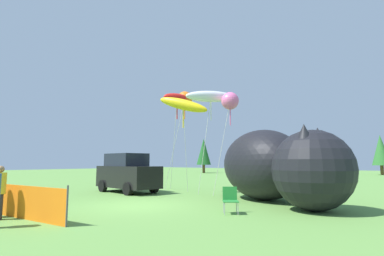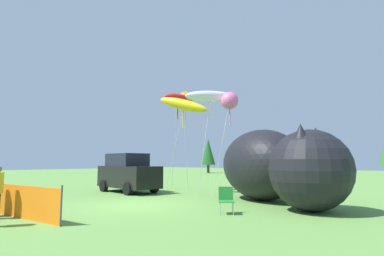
# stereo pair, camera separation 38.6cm
# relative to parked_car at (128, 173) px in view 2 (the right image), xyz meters

# --- Properties ---
(ground_plane) EXTENTS (120.00, 120.00, 0.00)m
(ground_plane) POSITION_rel_parked_car_xyz_m (4.51, -3.00, -1.09)
(ground_plane) COLOR #609342
(parked_car) EXTENTS (4.36, 2.20, 2.22)m
(parked_car) POSITION_rel_parked_car_xyz_m (0.00, 0.00, 0.00)
(parked_car) COLOR black
(parked_car) RESTS_ON ground
(folding_chair) EXTENTS (0.73, 0.73, 0.89)m
(folding_chair) POSITION_rel_parked_car_xyz_m (8.35, -2.13, -0.58)
(folding_chair) COLOR #267F33
(folding_chair) RESTS_ON ground
(inflatable_cat) EXTENTS (7.25, 5.89, 3.23)m
(inflatable_cat) POSITION_rel_parked_car_xyz_m (8.37, 1.40, 0.41)
(inflatable_cat) COLOR black
(inflatable_cat) RESTS_ON ground
(safety_fence) EXTENTS (6.28, 0.87, 1.11)m
(safety_fence) POSITION_rel_parked_car_xyz_m (3.02, -7.18, -0.58)
(safety_fence) COLOR orange
(safety_fence) RESTS_ON ground
(kite_orange_flower) EXTENTS (2.09, 0.96, 6.19)m
(kite_orange_flower) POSITION_rel_parked_car_xyz_m (1.69, 3.04, 4.60)
(kite_orange_flower) COLOR silver
(kite_orange_flower) RESTS_ON ground
(kite_yellow_hero) EXTENTS (2.96, 1.91, 5.63)m
(kite_yellow_hero) POSITION_rel_parked_car_xyz_m (3.07, 1.36, 3.82)
(kite_yellow_hero) COLOR silver
(kite_yellow_hero) RESTS_ON ground
(kite_red_lizard) EXTENTS (1.93, 2.03, 6.01)m
(kite_red_lizard) POSITION_rel_parked_car_xyz_m (1.71, 2.31, 4.52)
(kite_red_lizard) COLOR silver
(kite_red_lizard) RESTS_ON ground
(kite_white_ghost) EXTENTS (1.69, 3.10, 5.69)m
(kite_white_ghost) POSITION_rel_parked_car_xyz_m (4.62, 1.86, 4.16)
(kite_white_ghost) COLOR silver
(kite_white_ghost) RESTS_ON ground
(kite_pink_octopus) EXTENTS (1.30, 0.93, 5.41)m
(kite_pink_octopus) POSITION_rel_parked_car_xyz_m (5.58, 2.25, 3.84)
(kite_pink_octopus) COLOR silver
(kite_pink_octopus) RESTS_ON ground
(horizon_tree_west) EXTENTS (2.24, 2.24, 5.34)m
(horizon_tree_west) POSITION_rel_parked_car_xyz_m (-14.85, 26.23, 2.19)
(horizon_tree_west) COLOR brown
(horizon_tree_west) RESTS_ON ground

